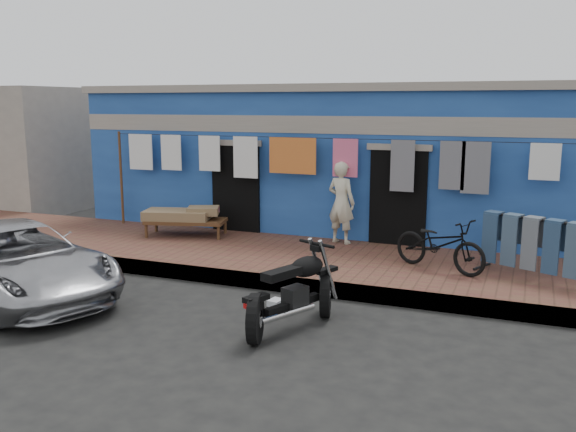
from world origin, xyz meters
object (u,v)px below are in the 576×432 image
Objects in this scene: car at (15,260)px; charpoy at (186,222)px; motorcycle at (293,289)px; bicycle at (440,238)px; seated_person at (341,202)px; jeans_rack at (543,248)px.

car is 2.25× the size of charpoy.
motorcycle is at bearing -43.25° from charpoy.
bicycle is (5.99, 3.12, 0.20)m from car.
seated_person is 0.77× the size of jeans_rack.
jeans_rack is at bearing -65.95° from bicycle.
car is 4.49m from motorcycle.
bicycle is 0.89× the size of charpoy.
car is 2.60× the size of seated_person.
seated_person is 0.97× the size of bicycle.
motorcycle is at bearing -64.17° from car.
car is at bearing 141.71° from bicycle.
jeans_rack is at bearing 64.13° from motorcycle.
car is at bearing -154.24° from motorcycle.
charpoy is (-3.19, -0.56, -0.52)m from seated_person.
bicycle is at bearing -40.63° from car.
bicycle is 5.35m from charpoy.
car reaches higher than charpoy.
bicycle is 1.57m from jeans_rack.
seated_person is at bearing 119.93° from motorcycle.
bicycle is 0.91× the size of motorcycle.
jeans_rack reaches higher than motorcycle.
bicycle is 0.79× the size of jeans_rack.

